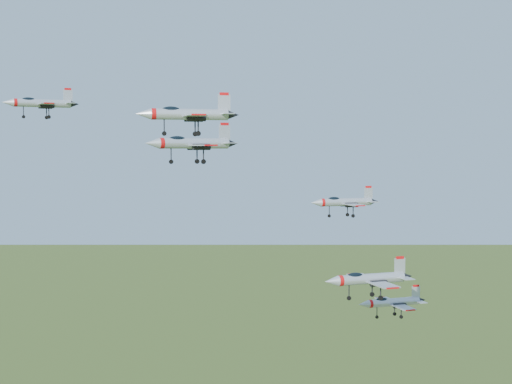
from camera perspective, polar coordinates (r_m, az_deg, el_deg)
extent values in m
cylinder|color=#A8AEB5|center=(116.48, -16.71, 6.82)|extent=(8.58, 3.75, 1.24)
cone|color=#A8AEB5|center=(115.79, -19.26, 6.79)|extent=(2.01, 1.70, 1.24)
cone|color=black|center=(117.35, -14.30, 6.83)|extent=(1.59, 1.41, 1.06)
ellipsoid|color=black|center=(116.20, -17.75, 7.04)|extent=(2.27, 1.48, 0.79)
cube|color=#A8AEB5|center=(113.85, -16.41, 6.78)|extent=(3.35, 4.67, 0.13)
cube|color=#A8AEB5|center=(119.13, -16.82, 6.62)|extent=(3.35, 4.67, 0.13)
cube|color=#A8AEB5|center=(117.23, -14.82, 7.46)|extent=(1.40, 0.54, 2.01)
cube|color=red|center=(117.31, -14.82, 7.97)|extent=(1.04, 0.44, 0.33)
cylinder|color=#A8AEB5|center=(100.51, -4.97, 3.90)|extent=(10.19, 4.50, 1.48)
cone|color=#A8AEB5|center=(98.50, -8.32, 3.88)|extent=(2.40, 2.03, 1.48)
cone|color=black|center=(102.75, -1.89, 3.90)|extent=(1.90, 1.68, 1.26)
ellipsoid|color=black|center=(99.65, -6.32, 4.21)|extent=(2.70, 1.77, 0.94)
cube|color=#A8AEB5|center=(97.62, -4.19, 3.75)|extent=(4.00, 5.55, 0.16)
cube|color=#A8AEB5|center=(103.56, -5.48, 3.72)|extent=(4.00, 5.55, 0.16)
cube|color=#A8AEB5|center=(102.27, -2.53, 4.76)|extent=(1.67, 0.65, 2.39)
cube|color=red|center=(102.31, -2.53, 5.46)|extent=(1.24, 0.53, 0.40)
cylinder|color=#A8AEB5|center=(76.05, -5.32, 6.21)|extent=(8.23, 2.03, 1.18)
cone|color=#A8AEB5|center=(75.45, -9.02, 6.20)|extent=(1.75, 1.34, 1.18)
cone|color=black|center=(76.91, -1.83, 6.19)|extent=(1.37, 1.13, 1.00)
ellipsoid|color=black|center=(75.79, -6.82, 6.54)|extent=(2.07, 1.05, 0.75)
cube|color=#A8AEB5|center=(73.56, -4.87, 6.12)|extent=(2.49, 4.18, 0.13)
cube|color=#A8AEB5|center=(78.57, -5.47, 5.95)|extent=(2.49, 4.18, 0.13)
cube|color=#A8AEB5|center=(76.78, -2.56, 7.10)|extent=(1.36, 0.25, 1.90)
cube|color=red|center=(76.85, -2.57, 7.85)|extent=(1.00, 0.23, 0.32)
cylinder|color=#A8AEB5|center=(111.38, 7.21, -0.80)|extent=(8.49, 2.56, 1.21)
cone|color=#A8AEB5|center=(109.38, 4.81, -0.86)|extent=(1.86, 1.47, 1.21)
cone|color=black|center=(113.49, 9.44, -0.74)|extent=(1.46, 1.23, 1.03)
ellipsoid|color=black|center=(110.51, 6.24, -0.59)|extent=(2.17, 1.20, 0.77)
cube|color=#A8AEB5|center=(109.12, 7.87, -1.01)|extent=(2.79, 4.40, 0.13)
cube|color=#A8AEB5|center=(113.85, 6.74, -0.82)|extent=(2.79, 4.40, 0.13)
cube|color=#A8AEB5|center=(112.95, 8.98, -0.11)|extent=(1.40, 0.34, 1.96)
cube|color=red|center=(112.89, 8.98, 0.41)|extent=(1.04, 0.30, 0.33)
cylinder|color=#A8AEB5|center=(94.93, 9.17, -6.86)|extent=(9.51, 3.11, 1.36)
cone|color=#A8AEB5|center=(92.44, 6.05, -7.12)|extent=(2.11, 1.69, 1.36)
cone|color=black|center=(97.59, 12.01, -6.61)|extent=(1.66, 1.41, 1.16)
ellipsoid|color=black|center=(93.79, 7.92, -6.66)|extent=(2.45, 1.39, 0.86)
cube|color=#A8AEB5|center=(92.55, 10.15, -7.31)|extent=(3.23, 4.98, 0.15)
cube|color=#A8AEB5|center=(97.63, 8.46, -6.73)|extent=(3.23, 4.98, 0.15)
cube|color=#A8AEB5|center=(96.77, 11.43, -5.84)|extent=(1.57, 0.42, 2.20)
cube|color=red|center=(96.59, 11.44, -5.17)|extent=(1.16, 0.36, 0.37)
cylinder|color=#A8AEB5|center=(106.33, 10.95, -8.64)|extent=(8.08, 2.46, 1.16)
cone|color=#A8AEB5|center=(104.16, 8.60, -8.87)|extent=(1.77, 1.40, 1.16)
cone|color=black|center=(108.58, 13.12, -8.42)|extent=(1.39, 1.17, 0.98)
ellipsoid|color=black|center=(105.34, 10.01, -8.51)|extent=(2.07, 1.14, 0.73)
cube|color=#A8AEB5|center=(104.34, 11.70, -9.01)|extent=(2.66, 4.20, 0.12)
cube|color=#A8AEB5|center=(108.60, 10.40, -8.50)|extent=(2.66, 4.20, 0.12)
cube|color=#A8AEB5|center=(107.85, 12.67, -7.84)|extent=(1.33, 0.33, 1.87)
cube|color=red|center=(107.67, 12.68, -7.33)|extent=(0.99, 0.28, 0.31)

